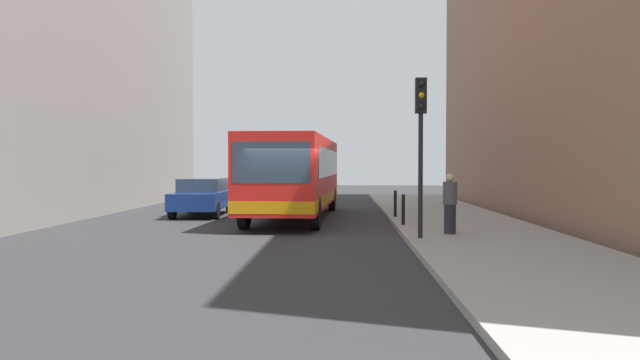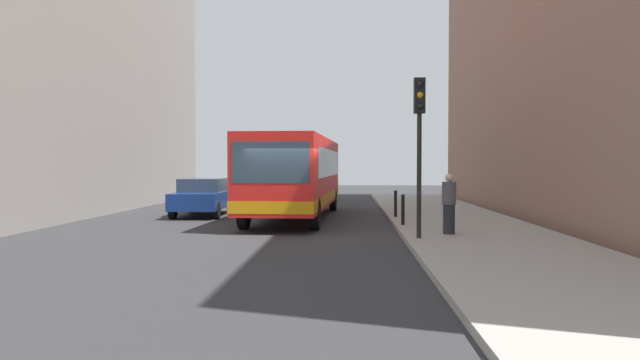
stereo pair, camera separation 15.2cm
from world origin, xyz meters
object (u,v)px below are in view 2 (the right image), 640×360
bus (296,173)px  car_beside_bus (204,196)px  traffic_light (419,127)px  bollard_near (403,210)px  car_behind_bus (305,186)px  pedestrian_near_signal (449,204)px  bollard_mid (396,204)px

bus → car_beside_bus: size_ratio=2.51×
traffic_light → bollard_near: size_ratio=4.32×
car_behind_bus → pedestrian_near_signal: size_ratio=2.69×
bollard_near → pedestrian_near_signal: bearing=-66.4°
bollard_mid → traffic_light: bearing=-89.1°
bus → bollard_near: 5.43m
car_beside_bus → traffic_light: (7.58, -8.13, 2.22)m
car_beside_bus → traffic_light: 11.34m
car_behind_bus → bollard_near: size_ratio=4.66×
bollard_near → bollard_mid: 2.86m
bus → bollard_mid: 3.96m
traffic_light → bollard_mid: bearing=90.9°
traffic_light → bollard_mid: traffic_light is taller
car_behind_bus → pedestrian_near_signal: 18.32m
bus → bollard_mid: bearing=167.9°
bus → pedestrian_near_signal: size_ratio=6.77×
bus → bollard_near: bus is taller
car_beside_bus → traffic_light: size_ratio=1.08×
bollard_near → pedestrian_near_signal: pedestrian_near_signal is taller
car_beside_bus → bollard_near: 8.88m
traffic_light → bollard_mid: (-0.10, 6.21, -2.38)m
bollard_near → bollard_mid: bearing=90.0°
car_beside_bus → car_behind_bus: same height
bollard_near → pedestrian_near_signal: 2.60m
bollard_mid → bollard_near: bearing=-90.0°
traffic_light → pedestrian_near_signal: traffic_light is taller
bus → bollard_mid: bus is taller
pedestrian_near_signal → car_behind_bus: bearing=-84.9°
car_beside_bus → bollard_mid: (7.48, -1.92, -0.16)m
bus → bollard_near: bearing=136.5°
car_behind_bus → bollard_near: car_behind_bus is taller
car_beside_bus → pedestrian_near_signal: pedestrian_near_signal is taller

